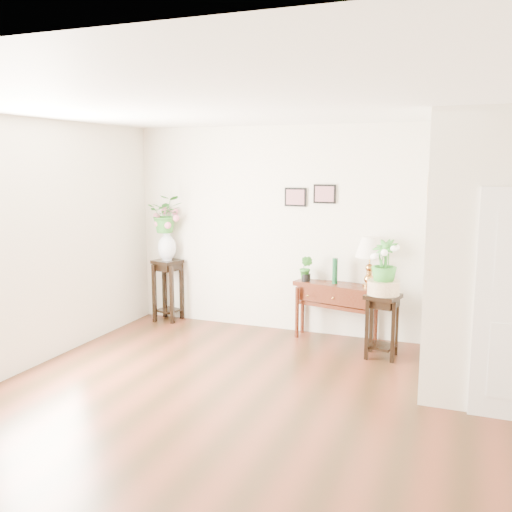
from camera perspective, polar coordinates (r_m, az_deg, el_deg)
The scene contains 18 objects.
floor at distance 5.39m, azimuth 1.64°, elevation -16.01°, with size 6.00×5.50×0.02m, color #5D2B1A.
ceiling at distance 4.90m, azimuth 1.80°, elevation 15.11°, with size 6.00×5.50×0.02m, color white.
wall_back at distance 7.58m, azimuth 8.67°, elevation 2.35°, with size 6.00×0.02×2.80m, color beige.
wall_front at distance 2.62m, azimuth -19.23°, elevation -11.45°, with size 6.00×0.02×2.80m, color beige.
wall_left at distance 6.58m, azimuth -23.74°, elevation 0.61°, with size 0.02×5.50×2.80m, color beige.
art_print_left at distance 7.68m, azimuth 3.96°, elevation 5.90°, with size 0.30×0.02×0.25m, color black.
art_print_right at distance 7.57m, azimuth 6.88°, elevation 6.18°, with size 0.30×0.02×0.25m, color black.
wall_ornament at distance 6.52m, azimuth 17.22°, elevation 6.66°, with size 0.51×0.51×0.07m, color #AC8038.
console_table at distance 7.60m, azimuth 8.02°, elevation -5.51°, with size 1.12×0.37×0.75m, color #340B05.
table_lamp at distance 7.37m, azimuth 11.30°, elevation -0.31°, with size 0.37×0.37×0.64m, color #AA7637.
green_vase at distance 7.49m, azimuth 7.90°, elevation -1.47°, with size 0.07×0.07×0.34m, color #124425.
potted_plant at distance 7.59m, azimuth 5.03°, elevation -1.32°, with size 0.18×0.15×0.33m, color #2F7E2A.
plant_stand_a at distance 8.49m, azimuth -8.79°, elevation -3.41°, with size 0.35×0.35×0.90m, color black.
porcelain_vase at distance 8.37m, azimuth -8.91°, elevation 1.12°, with size 0.26×0.26×0.45m, color silver, non-canonical shape.
lily_arrangement at distance 8.32m, azimuth -8.98°, elevation 4.17°, with size 0.49×0.43×0.55m, color #2F7E2A.
plant_stand_b at distance 6.99m, azimuth 12.49°, elevation -6.85°, with size 0.36×0.36×0.77m, color black.
ceramic_bowl at distance 6.88m, azimuth 12.62°, elevation -3.13°, with size 0.38×0.38×0.17m, color beige.
narcissus at distance 6.82m, azimuth 12.72°, elevation -0.62°, with size 0.30×0.30×0.53m, color #2F7E2A.
Camera 1 is at (1.62, -4.60, 2.31)m, focal length 40.00 mm.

